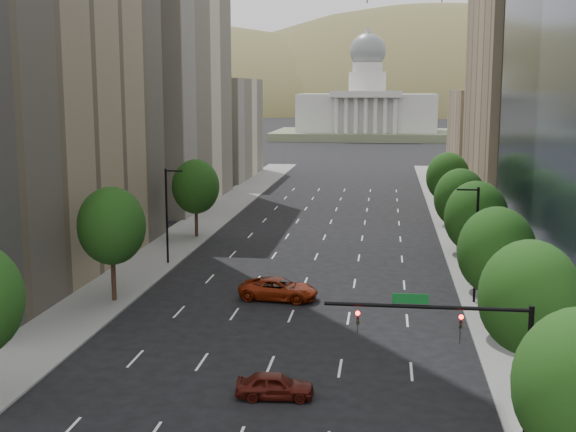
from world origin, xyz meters
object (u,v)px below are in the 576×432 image
at_px(capitol, 367,112).
at_px(car_red_far, 279,289).
at_px(traffic_signal, 472,344).
at_px(car_maroon, 275,385).

relative_size(capitol, car_red_far, 9.82).
height_order(traffic_signal, car_maroon, traffic_signal).
height_order(car_maroon, car_red_far, car_red_far).
height_order(capitol, car_maroon, capitol).
distance_m(car_maroon, car_red_far, 19.29).
distance_m(traffic_signal, capitol, 219.99).
bearing_deg(traffic_signal, car_maroon, 151.63).
bearing_deg(traffic_signal, car_red_far, 116.36).
distance_m(capitol, car_red_far, 195.60).
relative_size(traffic_signal, car_maroon, 2.19).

